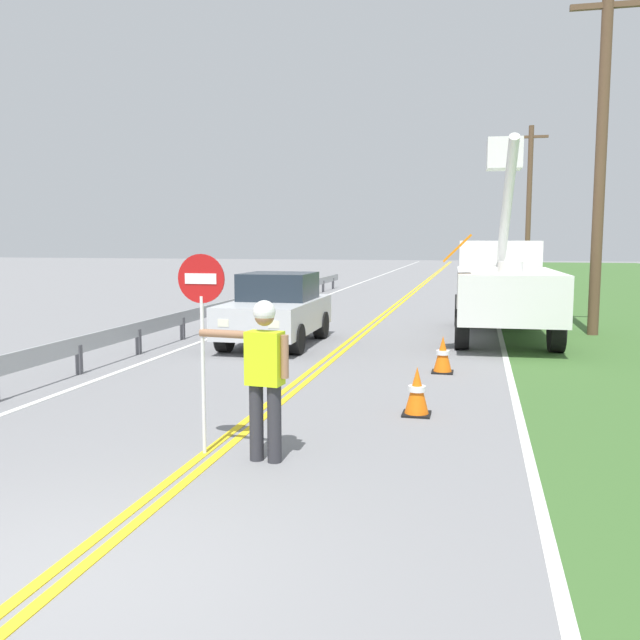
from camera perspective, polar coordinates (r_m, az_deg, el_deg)
ground_plane at (r=5.64m, az=-21.80°, el=-19.96°), size 160.00×160.00×0.00m
centerline_yellow_left at (r=24.42m, az=5.74°, el=0.86°), size 0.11×110.00×0.01m
centerline_yellow_right at (r=24.40m, az=6.16°, el=0.85°), size 0.11×110.00×0.01m
edge_line_right at (r=24.24m, az=14.43°, el=0.64°), size 0.12×110.00×0.01m
edge_line_left at (r=25.10m, az=-2.23°, el=1.05°), size 0.12×110.00×0.01m
flagger_worker at (r=7.64m, az=-4.71°, el=-4.19°), size 1.08×0.28×1.83m
stop_sign_paddle at (r=7.88m, az=-9.86°, el=0.95°), size 0.56×0.04×2.33m
utility_bucket_truck at (r=18.36m, az=14.99°, el=3.11°), size 2.67×6.88×5.14m
oncoming_sedan_nearest at (r=16.24m, az=-3.66°, el=0.87°), size 1.94×4.12×1.70m
utility_pole_near at (r=19.27m, az=22.44°, el=12.61°), size 1.80×0.28×8.89m
utility_pole_mid at (r=39.70m, az=17.07°, el=9.36°), size 1.80×0.28×8.65m
traffic_cone_lead at (r=9.84m, az=8.11°, el=-5.98°), size 0.40×0.40×0.70m
traffic_cone_mid at (r=13.01m, az=10.23°, el=-2.91°), size 0.40×0.40×0.70m
guardrail_left_shoulder at (r=20.53m, az=-7.50°, el=1.17°), size 0.10×32.00×0.71m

